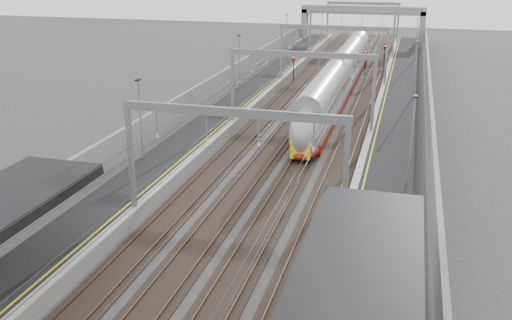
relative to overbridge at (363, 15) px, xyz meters
The scene contains 11 objects.
platform_left 55.79m from the overbridge, 98.28° to the right, with size 4.00×120.00×1.00m, color black.
platform_right 55.79m from the overbridge, 81.72° to the right, with size 4.00×120.00×1.00m, color black.
tracks 55.25m from the overbridge, 90.00° to the right, with size 11.40×140.00×0.20m.
overhead_line 48.39m from the overbridge, 90.00° to the right, with size 13.00×140.00×6.60m.
overbridge is the anchor object (origin of this frame).
wall_left 56.25m from the overbridge, 101.51° to the right, with size 0.30×120.00×3.20m, color gray.
wall_right 56.25m from the overbridge, 78.49° to the right, with size 0.30×120.00×3.20m, color gray.
train 44.37m from the overbridge, 88.06° to the right, with size 2.53×46.03×4.00m.
signal_green 36.36m from the overbridge, 98.25° to the right, with size 0.32×0.32×3.48m.
signal_red_near 28.63m from the overbridge, 83.55° to the right, with size 0.32×0.32×3.48m.
signal_red_far 23.30m from the overbridge, 76.49° to the right, with size 0.32×0.32×3.48m.
Camera 1 is at (9.11, -6.56, 15.34)m, focal length 40.00 mm.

